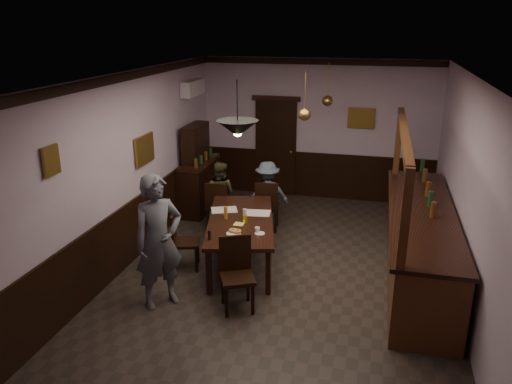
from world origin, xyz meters
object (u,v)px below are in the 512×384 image
(person_seated_right, at_px, (267,194))
(pendant_iron, at_px, (238,129))
(chair_side, at_px, (181,238))
(pendant_brass_far, at_px, (327,101))
(dining_table, at_px, (241,223))
(chair_near, at_px, (236,270))
(pendant_brass_mid, at_px, (304,114))
(chair_far_right, at_px, (267,204))
(coffee_cup, at_px, (257,230))
(person_seated_left, at_px, (219,194))
(soda_can, at_px, (245,219))
(person_standing, at_px, (159,242))
(chair_far_left, at_px, (218,204))
(sideboard, at_px, (199,176))
(bar_counter, at_px, (419,241))

(person_seated_right, bearing_deg, pendant_iron, 67.96)
(chair_side, relative_size, pendant_brass_far, 1.15)
(dining_table, relative_size, chair_near, 2.37)
(pendant_iron, height_order, pendant_brass_mid, same)
(dining_table, bearing_deg, chair_far_right, 84.73)
(dining_table, relative_size, coffee_cup, 29.69)
(chair_far_right, distance_m, pendant_brass_far, 2.24)
(person_seated_left, bearing_deg, soda_can, 124.75)
(person_seated_left, bearing_deg, coffee_cup, 126.43)
(person_standing, relative_size, coffee_cup, 23.28)
(person_standing, distance_m, person_seated_right, 3.19)
(pendant_iron, height_order, pendant_brass_far, same)
(person_seated_left, distance_m, person_seated_right, 0.90)
(soda_can, xyz_separation_m, pendant_brass_mid, (0.73, 0.96, 1.49))
(chair_far_left, height_order, sideboard, sideboard)
(coffee_cup, distance_m, bar_counter, 2.44)
(coffee_cup, height_order, soda_can, soda_can)
(chair_far_right, relative_size, bar_counter, 0.24)
(bar_counter, height_order, pendant_brass_far, pendant_brass_far)
(dining_table, bearing_deg, pendant_iron, -76.17)
(person_seated_right, height_order, bar_counter, bar_counter)
(person_standing, height_order, bar_counter, bar_counter)
(person_seated_right, distance_m, bar_counter, 3.02)
(chair_side, bearing_deg, pendant_iron, -125.67)
(person_seated_left, xyz_separation_m, soda_can, (0.91, -1.52, 0.18))
(chair_near, relative_size, soda_can, 8.36)
(chair_far_right, bearing_deg, pendant_brass_mid, 138.21)
(chair_far_left, relative_size, coffee_cup, 11.90)
(chair_side, distance_m, coffee_cup, 1.27)
(person_standing, height_order, person_seated_right, person_standing)
(dining_table, height_order, chair_far_left, chair_far_left)
(dining_table, bearing_deg, sideboard, 125.09)
(coffee_cup, bearing_deg, sideboard, 112.14)
(person_seated_left, bearing_deg, chair_far_left, 104.77)
(chair_near, relative_size, person_seated_left, 0.80)
(chair_near, relative_size, person_seated_right, 0.80)
(chair_near, bearing_deg, sideboard, 92.58)
(chair_near, bearing_deg, chair_far_right, 68.75)
(chair_near, bearing_deg, dining_table, 78.04)
(person_seated_left, relative_size, soda_can, 10.45)
(chair_near, height_order, chair_side, chair_near)
(pendant_brass_far, bearing_deg, chair_near, -101.45)
(dining_table, xyz_separation_m, soda_can, (0.11, -0.12, 0.12))
(person_seated_right, distance_m, pendant_brass_far, 2.07)
(chair_side, xyz_separation_m, sideboard, (-0.62, 2.52, 0.20))
(pendant_brass_far, bearing_deg, pendant_brass_mid, -97.50)
(bar_counter, xyz_separation_m, pendant_iron, (-2.54, -0.97, 1.79))
(dining_table, bearing_deg, pendant_brass_far, 66.25)
(dining_table, height_order, soda_can, soda_can)
(person_seated_right, relative_size, soda_can, 10.46)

